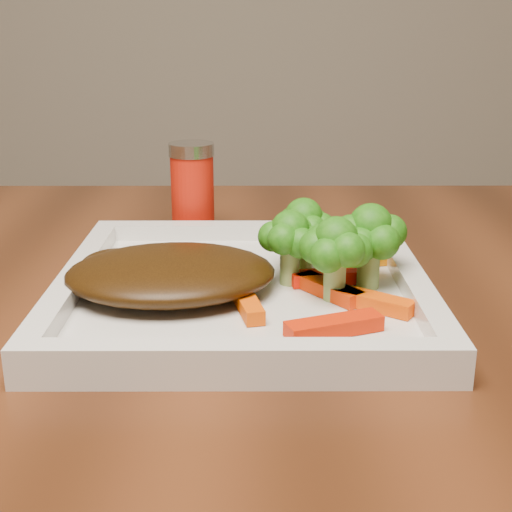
{
  "coord_description": "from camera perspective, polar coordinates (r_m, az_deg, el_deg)",
  "views": [
    {
      "loc": [
        0.05,
        -0.5,
        0.96
      ],
      "look_at": [
        0.05,
        0.0,
        0.79
      ],
      "focal_mm": 50.0,
      "sensor_mm": 36.0,
      "label": 1
    }
  ],
  "objects": [
    {
      "name": "plate",
      "position": [
        0.54,
        -1.07,
        -3.13
      ],
      "size": [
        0.27,
        0.27,
        0.01
      ],
      "primitive_type": "cube",
      "color": "silver",
      "rests_on": "dining_table"
    },
    {
      "name": "steak",
      "position": [
        0.52,
        -6.83,
        -1.38
      ],
      "size": [
        0.16,
        0.13,
        0.03
      ],
      "primitive_type": "ellipsoid",
      "rotation": [
        0.0,
        0.0,
        0.09
      ],
      "color": "#382108",
      "rests_on": "plate"
    },
    {
      "name": "broccoli_0",
      "position": [
        0.56,
        3.81,
        2.15
      ],
      "size": [
        0.06,
        0.06,
        0.07
      ],
      "primitive_type": null,
      "rotation": [
        0.0,
        0.0,
        0.0
      ],
      "color": "#2B7914",
      "rests_on": "plate"
    },
    {
      "name": "broccoli_1",
      "position": [
        0.53,
        9.07,
        0.79
      ],
      "size": [
        0.08,
        0.08,
        0.06
      ],
      "primitive_type": null,
      "rotation": [
        0.0,
        0.0,
        -0.4
      ],
      "color": "#2E7112",
      "rests_on": "plate"
    },
    {
      "name": "broccoli_2",
      "position": [
        0.51,
        6.36,
        -0.33
      ],
      "size": [
        0.06,
        0.06,
        0.06
      ],
      "primitive_type": null,
      "rotation": [
        0.0,
        0.0,
        0.13
      ],
      "color": "#1F6911",
      "rests_on": "plate"
    },
    {
      "name": "broccoli_3",
      "position": [
        0.53,
        2.73,
        0.92
      ],
      "size": [
        0.07,
        0.07,
        0.06
      ],
      "primitive_type": null,
      "rotation": [
        0.0,
        0.0,
        0.41
      ],
      "color": "#116A12",
      "rests_on": "plate"
    },
    {
      "name": "carrot_0",
      "position": [
        0.46,
        6.26,
        -5.59
      ],
      "size": [
        0.07,
        0.04,
        0.01
      ],
      "primitive_type": "cube",
      "rotation": [
        0.0,
        0.0,
        0.36
      ],
      "color": "red",
      "rests_on": "plate"
    },
    {
      "name": "carrot_1",
      "position": [
        0.5,
        9.41,
        -3.62
      ],
      "size": [
        0.06,
        0.05,
        0.01
      ],
      "primitive_type": "cube",
      "rotation": [
        0.0,
        0.0,
        -0.61
      ],
      "color": "#E24603",
      "rests_on": "plate"
    },
    {
      "name": "carrot_2",
      "position": [
        0.49,
        -0.6,
        -4.01
      ],
      "size": [
        0.02,
        0.05,
        0.01
      ],
      "primitive_type": "cube",
      "rotation": [
        0.0,
        0.0,
        1.79
      ],
      "color": "#DF4A03",
      "rests_on": "plate"
    },
    {
      "name": "carrot_3",
      "position": [
        0.59,
        9.33,
        -0.2
      ],
      "size": [
        0.05,
        0.02,
        0.01
      ],
      "primitive_type": "cube",
      "rotation": [
        0.0,
        0.0,
        0.26
      ],
      "color": "#D66F03",
      "rests_on": "plate"
    },
    {
      "name": "carrot_5",
      "position": [
        0.52,
        5.84,
        -2.66
      ],
      "size": [
        0.05,
        0.06,
        0.01
      ],
      "primitive_type": "cube",
      "rotation": [
        0.0,
        0.0,
        -0.92
      ],
      "color": "red",
      "rests_on": "plate"
    },
    {
      "name": "carrot_6",
      "position": [
        0.54,
        5.78,
        -1.68
      ],
      "size": [
        0.06,
        0.03,
        0.01
      ],
      "primitive_type": "cube",
      "rotation": [
        0.0,
        0.0,
        0.18
      ],
      "color": "#F81804",
      "rests_on": "plate"
    },
    {
      "name": "spice_shaker",
      "position": [
        0.69,
        -5.1,
        5.23
      ],
      "size": [
        0.05,
        0.05,
        0.09
      ],
      "primitive_type": "cylinder",
      "rotation": [
        0.0,
        0.0,
        0.44
      ],
      "color": "red",
      "rests_on": "dining_table"
    }
  ]
}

